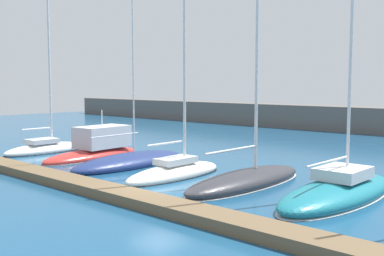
{
  "coord_description": "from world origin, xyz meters",
  "views": [
    {
      "loc": [
        16.33,
        -15.47,
        5.36
      ],
      "look_at": [
        -2.74,
        5.45,
        2.65
      ],
      "focal_mm": 43.52,
      "sensor_mm": 36.0,
      "label": 1
    }
  ],
  "objects_px": {
    "sailboat_white_nearest": "(46,148)",
    "sailboat_charcoal_fifth": "(246,178)",
    "sailboat_navy_third": "(130,161)",
    "sailboat_ivory_fourth": "(175,172)",
    "motorboat_red_second": "(96,149)",
    "sailboat_teal_sixth": "(339,191)"
  },
  "relations": [
    {
      "from": "motorboat_red_second",
      "to": "sailboat_navy_third",
      "type": "distance_m",
      "value": 4.49
    },
    {
      "from": "sailboat_navy_third",
      "to": "motorboat_red_second",
      "type": "bearing_deg",
      "value": 80.7
    },
    {
      "from": "motorboat_red_second",
      "to": "sailboat_charcoal_fifth",
      "type": "xyz_separation_m",
      "value": [
        13.63,
        -0.3,
        -0.24
      ]
    },
    {
      "from": "sailboat_ivory_fourth",
      "to": "sailboat_charcoal_fifth",
      "type": "xyz_separation_m",
      "value": [
        4.31,
        0.99,
        0.08
      ]
    },
    {
      "from": "sailboat_white_nearest",
      "to": "sailboat_ivory_fourth",
      "type": "relative_size",
      "value": 1.21
    },
    {
      "from": "motorboat_red_second",
      "to": "sailboat_teal_sixth",
      "type": "relative_size",
      "value": 0.45
    },
    {
      "from": "sailboat_navy_third",
      "to": "sailboat_ivory_fourth",
      "type": "distance_m",
      "value": 4.94
    },
    {
      "from": "sailboat_white_nearest",
      "to": "sailboat_charcoal_fifth",
      "type": "distance_m",
      "value": 18.63
    },
    {
      "from": "sailboat_navy_third",
      "to": "sailboat_ivory_fourth",
      "type": "xyz_separation_m",
      "value": [
        4.88,
        -0.77,
        0.02
      ]
    },
    {
      "from": "motorboat_red_second",
      "to": "sailboat_ivory_fourth",
      "type": "distance_m",
      "value": 9.42
    },
    {
      "from": "sailboat_white_nearest",
      "to": "motorboat_red_second",
      "type": "relative_size",
      "value": 1.6
    },
    {
      "from": "sailboat_ivory_fourth",
      "to": "sailboat_navy_third",
      "type": "bearing_deg",
      "value": 80.26
    },
    {
      "from": "motorboat_red_second",
      "to": "sailboat_navy_third",
      "type": "bearing_deg",
      "value": -101.48
    },
    {
      "from": "motorboat_red_second",
      "to": "sailboat_teal_sixth",
      "type": "height_order",
      "value": "sailboat_teal_sixth"
    },
    {
      "from": "sailboat_navy_third",
      "to": "sailboat_charcoal_fifth",
      "type": "distance_m",
      "value": 9.2
    },
    {
      "from": "sailboat_white_nearest",
      "to": "sailboat_navy_third",
      "type": "height_order",
      "value": "sailboat_navy_third"
    },
    {
      "from": "sailboat_white_nearest",
      "to": "sailboat_teal_sixth",
      "type": "bearing_deg",
      "value": -87.34
    },
    {
      "from": "sailboat_ivory_fourth",
      "to": "sailboat_teal_sixth",
      "type": "bearing_deg",
      "value": -81.17
    },
    {
      "from": "sailboat_navy_third",
      "to": "sailboat_ivory_fourth",
      "type": "relative_size",
      "value": 1.74
    },
    {
      "from": "sailboat_navy_third",
      "to": "sailboat_charcoal_fifth",
      "type": "bearing_deg",
      "value": -91.19
    },
    {
      "from": "sailboat_white_nearest",
      "to": "sailboat_ivory_fourth",
      "type": "height_order",
      "value": "sailboat_white_nearest"
    },
    {
      "from": "sailboat_charcoal_fifth",
      "to": "sailboat_teal_sixth",
      "type": "bearing_deg",
      "value": -83.32
    }
  ]
}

